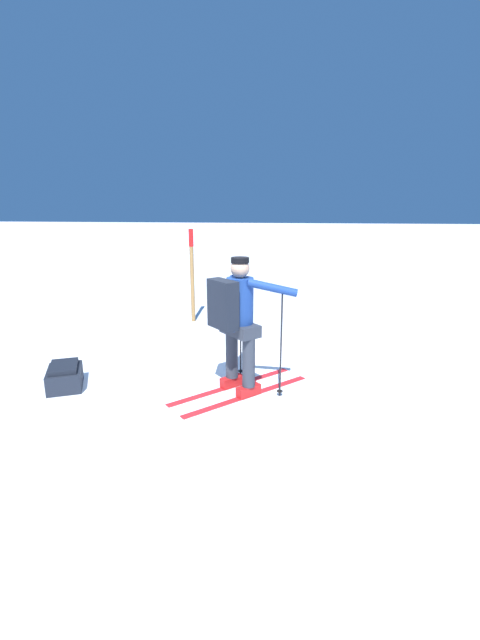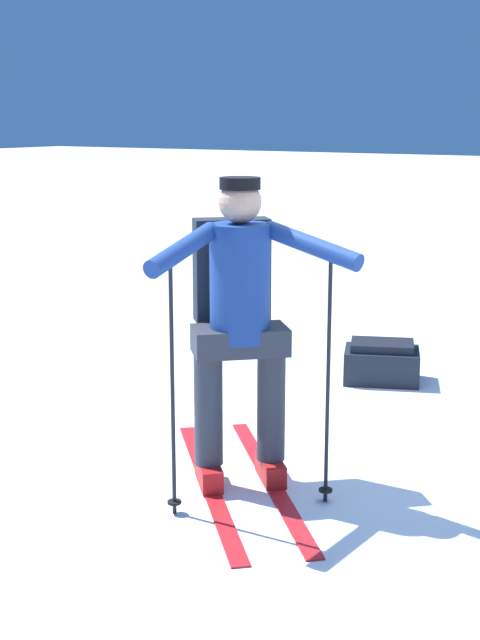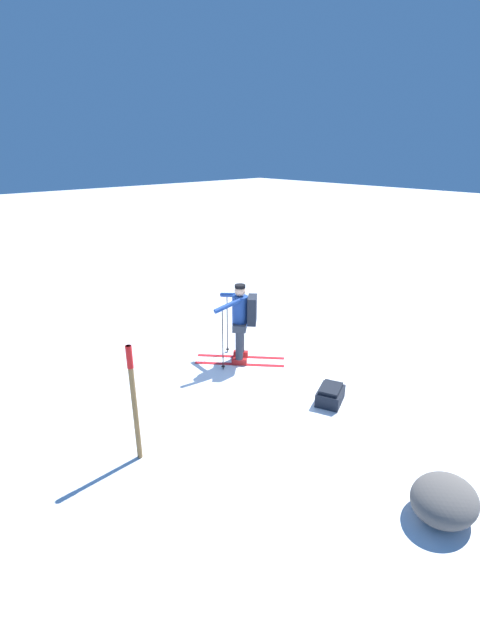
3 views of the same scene
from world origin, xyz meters
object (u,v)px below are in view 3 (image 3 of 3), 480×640
(dropped_backpack, at_px, (330,395))
(rock_boulder, at_px, (444,500))
(skier, at_px, (242,318))
(trail_marker, at_px, (134,396))

(dropped_backpack, bearing_deg, rock_boulder, 66.96)
(skier, height_order, rock_boulder, skier)
(trail_marker, bearing_deg, skier, -158.57)
(skier, xyz_separation_m, rock_boulder, (0.92, 4.52, -0.70))
(skier, relative_size, trail_marker, 0.93)
(skier, distance_m, trail_marker, 3.28)
(dropped_backpack, height_order, rock_boulder, rock_boulder)
(dropped_backpack, xyz_separation_m, rock_boulder, (1.01, 2.38, 0.09))
(skier, bearing_deg, rock_boulder, 78.49)
(trail_marker, height_order, rock_boulder, trail_marker)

